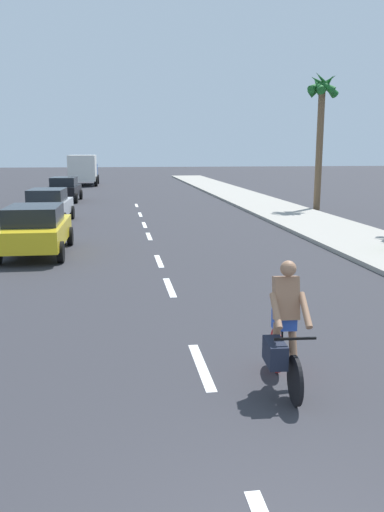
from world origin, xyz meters
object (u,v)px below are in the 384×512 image
Objects in this scene: parked_car_black at (65,188)px; palm_tree_far at (322,105)px; parked_car_yellow at (36,228)px; cyclist at (283,332)px; delivery_truck at (83,169)px; parked_car_silver at (48,205)px.

palm_tree_far reaches higher than parked_car_black.
cyclist is at bearing -64.55° from parked_car_yellow.
parked_car_yellow is 0.69× the size of delivery_truck.
parked_car_black is (-0.22, 10.39, 0.00)m from parked_car_silver.
parked_car_silver is 0.56× the size of palm_tree_far.
delivery_truck is at bearing 92.66° from parked_car_silver.
palm_tree_far is at bearing -23.54° from parked_car_black.
palm_tree_far is at bearing 38.83° from parked_car_yellow.
parked_car_yellow is at bearing -61.30° from cyclist.
parked_car_black is at bearing 94.08° from parked_car_silver.
palm_tree_far is (14.29, -7.04, 4.79)m from parked_car_black.
palm_tree_far is at bearing -58.14° from delivery_truck.
parked_car_silver is 10.39m from parked_car_black.
palm_tree_far reaches higher than delivery_truck.
delivery_truck reaches higher than parked_car_silver.
parked_car_black is 16.64m from palm_tree_far.
delivery_truck is at bearing 121.42° from palm_tree_far.
parked_car_black is (-0.70, 17.70, -0.00)m from parked_car_yellow.
delivery_truck is at bearing 91.52° from parked_car_black.
palm_tree_far reaches higher than cyclist.
delivery_truck is 0.84× the size of palm_tree_far.
cyclist is 0.44× the size of parked_car_black.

